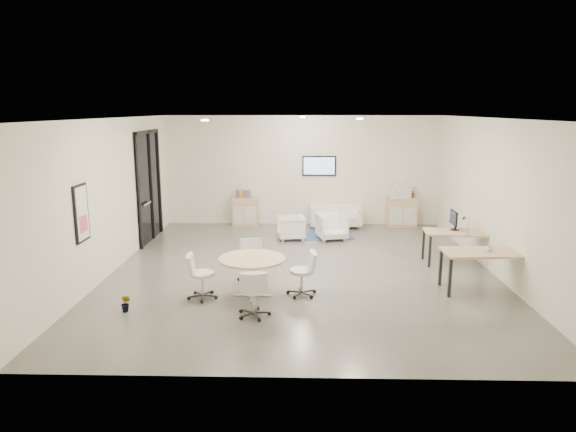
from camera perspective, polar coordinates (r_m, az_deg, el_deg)
The scene contains 21 objects.
room_shell at distance 10.67m, azimuth 1.59°, elevation 2.19°, with size 9.60×10.60×4.80m.
glass_door at distance 13.74m, azimuth -15.18°, elevation 3.54°, with size 0.09×1.90×2.85m.
artwork at distance 9.93m, azimuth -21.97°, elevation 0.28°, with size 0.05×0.54×1.04m.
wall_tv at distance 15.08m, azimuth 3.48°, elevation 5.58°, with size 0.98×0.06×0.58m.
ceiling_spots at distance 11.36m, azimuth 0.61°, elevation 10.79°, with size 3.14×4.14×0.03m.
sideboard_left at distance 15.19m, azimuth -4.77°, elevation 0.51°, with size 0.74×0.38×0.83m.
sideboard_right at distance 15.37m, azimuth 12.53°, elevation 0.44°, with size 0.85×0.41×0.85m.
books at distance 15.10m, azimuth -4.94°, elevation 2.47°, with size 0.43×0.14×0.22m.
printer at distance 15.26m, azimuth 12.37°, elevation 2.65°, with size 0.57×0.50×0.37m.
loveseat at distance 15.01m, azimuth 5.28°, elevation -0.09°, with size 1.49×0.76×0.55m.
blue_rug at distance 14.01m, azimuth 3.86°, elevation -2.16°, with size 1.55×1.03×0.01m, color #2E4A8E.
armchair_left at distance 13.52m, azimuth 0.32°, elevation -1.18°, with size 0.67×0.62×0.68m, color white.
armchair_right at distance 13.55m, azimuth 4.89°, elevation -1.06°, with size 0.73×0.68×0.75m, color white.
desk_rear at distance 11.94m, azimuth 18.24°, elevation -1.99°, with size 1.46×0.83×0.73m.
desk_front at distance 10.27m, azimuth 20.94°, elevation -4.11°, with size 1.55×0.84×0.79m.
monitor at distance 12.01m, azimuth 17.95°, elevation -0.39°, with size 0.20×0.50×0.44m.
round_table at distance 9.37m, azimuth -4.01°, elevation -5.15°, with size 1.21×1.21×0.74m.
meeting_chairs at distance 9.44m, azimuth -3.98°, elevation -6.57°, with size 2.45×2.45×0.82m.
plant_cabinet at distance 15.32m, azimuth 13.59°, elevation 2.44°, with size 0.28×0.32×0.25m, color #3F7F3F.
plant_floor at distance 9.26m, azimuth -17.54°, elevation -9.74°, with size 0.17×0.31×0.14m, color #3F7F3F.
cup at distance 10.24m, azimuth 21.50°, elevation -3.40°, with size 0.11×0.09×0.11m, color white.
Camera 1 is at (-0.03, -10.52, 3.39)m, focal length 32.00 mm.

